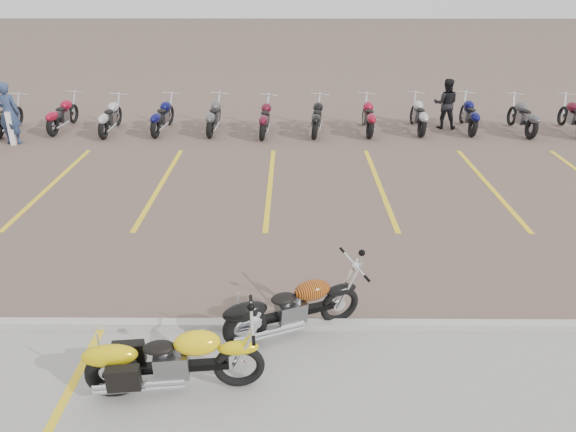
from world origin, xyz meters
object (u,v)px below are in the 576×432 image
yellow_cruiser (171,362)px  flame_cruiser (289,309)px  person_b (446,104)px  bollard (11,128)px  person_a (8,113)px

yellow_cruiser → flame_cruiser: bearing=33.4°
flame_cruiser → person_b: bearing=43.2°
yellow_cruiser → bollard: bollard is taller
flame_cruiser → bollard: size_ratio=2.01×
flame_cruiser → person_a: size_ratio=1.08×
yellow_cruiser → person_a: 12.83m
flame_cruiser → bollard: (-8.36, 9.45, 0.06)m
flame_cruiser → person_b: (5.07, 11.42, 0.38)m
flame_cruiser → bollard: 12.62m
person_b → person_a: bearing=19.0°
yellow_cruiser → flame_cruiser: yellow_cruiser is taller
bollard → person_a: bearing=105.4°
yellow_cruiser → bollard: 12.69m
person_a → person_b: 13.59m
person_a → bollard: 0.45m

